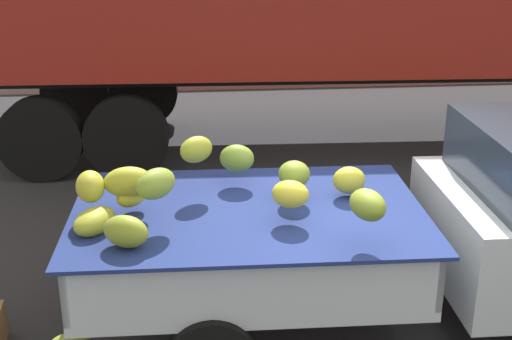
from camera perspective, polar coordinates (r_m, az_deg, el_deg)
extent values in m
plane|color=#28282B|center=(5.78, 8.93, -13.78)|extent=(220.00, 220.00, 0.00)
cube|color=gray|center=(13.82, 0.20, 7.49)|extent=(80.00, 0.80, 0.16)
cube|color=silver|center=(5.55, -0.64, -8.05)|extent=(2.64, 1.72, 0.08)
cube|color=silver|center=(6.17, -1.14, -2.30)|extent=(2.61, 0.10, 0.44)
cube|color=silver|center=(4.72, 0.00, -10.02)|extent=(2.61, 0.10, 0.44)
cube|color=silver|center=(5.65, 12.47, -5.08)|extent=(0.08, 1.67, 0.44)
cube|color=silver|center=(5.51, -14.14, -5.93)|extent=(0.08, 1.67, 0.44)
cube|color=#B21914|center=(6.21, -1.15, -2.53)|extent=(2.51, 0.06, 0.07)
cube|color=navy|center=(5.33, -0.66, -3.43)|extent=(2.76, 1.84, 0.03)
ellipsoid|color=olive|center=(5.42, 3.19, -0.34)|extent=(0.29, 0.30, 0.21)
ellipsoid|color=gold|center=(5.23, -10.59, -0.97)|extent=(0.38, 0.25, 0.23)
ellipsoid|color=gold|center=(5.56, 7.76, -0.84)|extent=(0.27, 0.22, 0.22)
ellipsoid|color=olive|center=(4.96, -8.34, -1.13)|extent=(0.38, 0.39, 0.22)
ellipsoid|color=olive|center=(4.78, -10.79, -5.05)|extent=(0.39, 0.34, 0.22)
ellipsoid|color=gold|center=(5.31, -10.33, -2.12)|extent=(0.31, 0.33, 0.16)
ellipsoid|color=olive|center=(5.73, -1.60, 0.99)|extent=(0.33, 0.27, 0.23)
ellipsoid|color=gold|center=(5.24, -13.64, -1.35)|extent=(0.25, 0.32, 0.24)
ellipsoid|color=#9DA52B|center=(5.51, -5.00, 1.72)|extent=(0.35, 0.32, 0.22)
ellipsoid|color=gold|center=(5.04, 2.87, -2.01)|extent=(0.35, 0.33, 0.20)
ellipsoid|color=#A5AA2D|center=(5.10, -13.29, -4.18)|extent=(0.40, 0.45, 0.19)
ellipsoid|color=olive|center=(4.70, 9.28, -2.88)|extent=(0.29, 0.37, 0.21)
cylinder|color=black|center=(6.98, 20.29, -5.48)|extent=(0.64, 0.21, 0.64)
cylinder|color=black|center=(6.38, -3.89, -6.70)|extent=(0.64, 0.21, 0.64)
cube|color=black|center=(10.16, 10.66, 8.17)|extent=(11.05, 0.77, 0.30)
cylinder|color=black|center=(11.22, -9.32, 6.49)|extent=(1.09, 0.34, 1.08)
cylinder|color=black|center=(8.92, -10.74, 2.68)|extent=(1.09, 0.34, 1.08)
cylinder|color=black|center=(11.38, -14.77, 6.28)|extent=(1.09, 0.34, 1.08)
cylinder|color=black|center=(9.13, -17.48, 2.48)|extent=(1.09, 0.34, 1.08)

